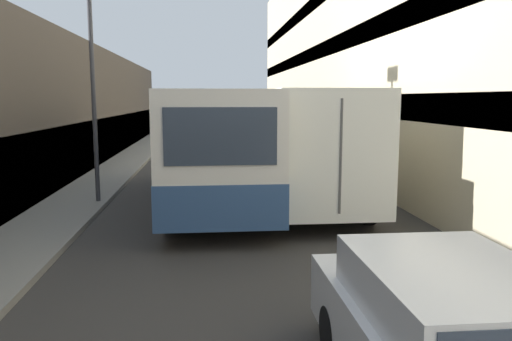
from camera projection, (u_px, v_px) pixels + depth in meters
The scene contains 6 objects.
ground_plane at pixel (242, 209), 13.32m from camera, with size 150.00×150.00×0.00m, color #33302D.
sidewalk_left at pixel (65, 211), 12.87m from camera, with size 1.81×60.00×0.13m.
building_right_apartment at pixel (448, 4), 13.07m from camera, with size 2.40×60.00×10.84m.
bus at pixel (216, 145), 13.96m from camera, with size 2.60×9.55×3.11m.
box_truck at pixel (302, 144), 14.01m from camera, with size 2.41×8.81×3.14m.
street_lamp at pixel (89, 6), 13.04m from camera, with size 0.36×0.80×7.64m.
Camera 1 is at (-0.90, 1.99, 2.93)m, focal length 35.00 mm.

